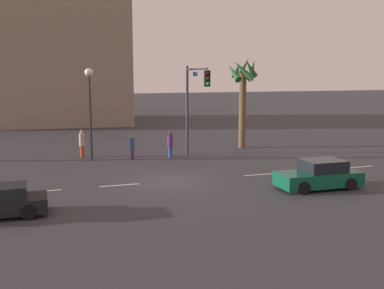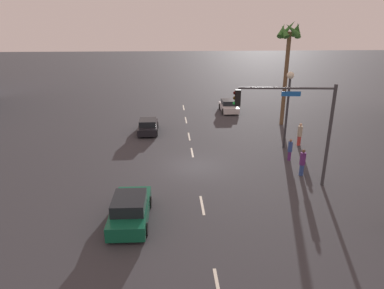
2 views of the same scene
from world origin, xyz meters
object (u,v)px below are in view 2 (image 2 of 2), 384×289
Objects in this scene: streetlamp at (288,96)px; pedestrian_2 at (290,149)px; car_1 at (130,210)px; palm_tree_1 at (288,46)px; car_2 at (229,106)px; traffic_signal at (297,118)px; pedestrian_1 at (300,134)px; car_0 at (148,126)px; pedestrian_0 at (302,162)px.

pedestrian_2 is at bearing -9.97° from streetlamp.
car_1 is 22.69m from palm_tree_1.
car_2 is 19.43m from traffic_signal.
car_0 is at bearing -109.24° from pedestrian_1.
car_2 is (-7.47, 8.85, 0.01)m from car_0.
car_0 is 2.09× the size of pedestrian_1.
pedestrian_2 is (3.18, -1.92, -0.13)m from pedestrian_1.
pedestrian_1 is (-0.50, 1.45, -3.31)m from streetlamp.
streetlamp reaches higher than car_1.
palm_tree_1 is at bearing 168.03° from pedestrian_0.
pedestrian_0 is 0.18× the size of palm_tree_1.
pedestrian_1 is (-10.70, 12.80, 0.33)m from car_1.
palm_tree_1 is (-17.00, 13.36, 6.90)m from car_1.
palm_tree_1 reaches higher than pedestrian_0.
palm_tree_1 is at bearing 174.90° from pedestrian_1.
car_0 is 15.46m from traffic_signal.
streetlamp reaches higher than pedestrian_2.
streetlamp is at bearing 66.36° from car_0.
streetlamp is 3.24× the size of pedestrian_1.
car_0 is 2.15× the size of pedestrian_0.
car_1 is at bearing -48.06° from streetlamp.
car_1 is at bearing -38.17° from palm_tree_1.
pedestrian_1 is at bearing 108.90° from streetlamp.
pedestrian_2 reaches higher than car_2.
traffic_signal is at bearing 110.32° from car_1.
pedestrian_2 is at bearing 178.01° from pedestrian_0.
pedestrian_1 is at bearing 70.76° from car_0.
pedestrian_2 is at bearing 124.63° from car_1.
palm_tree_1 is (-13.44, 3.76, 3.23)m from traffic_signal.
pedestrian_0 is at bearing 46.23° from car_0.
pedestrian_2 is at bearing -14.66° from palm_tree_1.
palm_tree_1 is (-6.30, 0.56, 6.57)m from pedestrian_1.
palm_tree_1 is (-1.86, 13.29, 6.97)m from car_0.
pedestrian_1 is (11.91, 3.88, 0.39)m from car_2.
car_1 is 16.68m from pedestrian_1.
traffic_signal is 5.42m from pedestrian_2.
pedestrian_0 is (5.33, -0.56, -3.34)m from streetlamp.
car_0 is 14.85m from pedestrian_0.
traffic_signal is at bearing 39.44° from car_0.
car_1 is 24.30m from car_2.
pedestrian_1 is 0.19× the size of palm_tree_1.
pedestrian_0 is 14.05m from palm_tree_1.
car_1 reaches higher than car_2.
pedestrian_1 is at bearing 160.97° from pedestrian_0.
pedestrian_2 is at bearing 162.03° from traffic_signal.
car_2 is at bearing -168.91° from streetlamp.
pedestrian_1 is at bearing 129.89° from car_1.
car_1 is 0.68× the size of traffic_signal.
pedestrian_1 reaches higher than car_2.
palm_tree_1 reaches higher than car_0.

